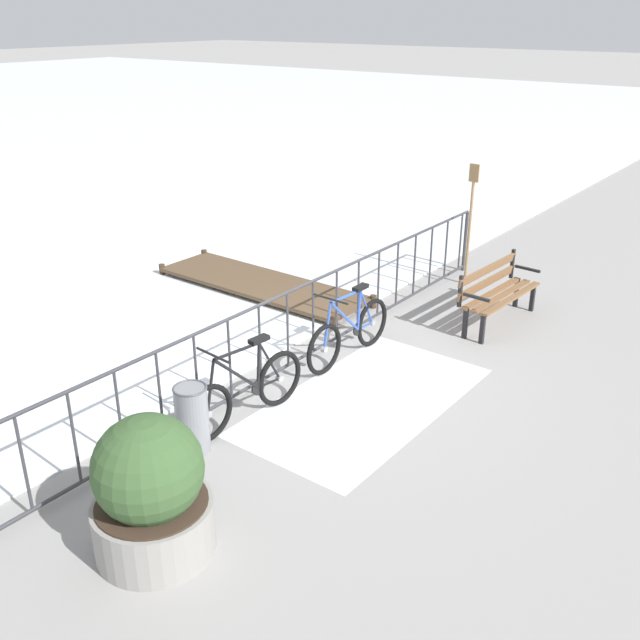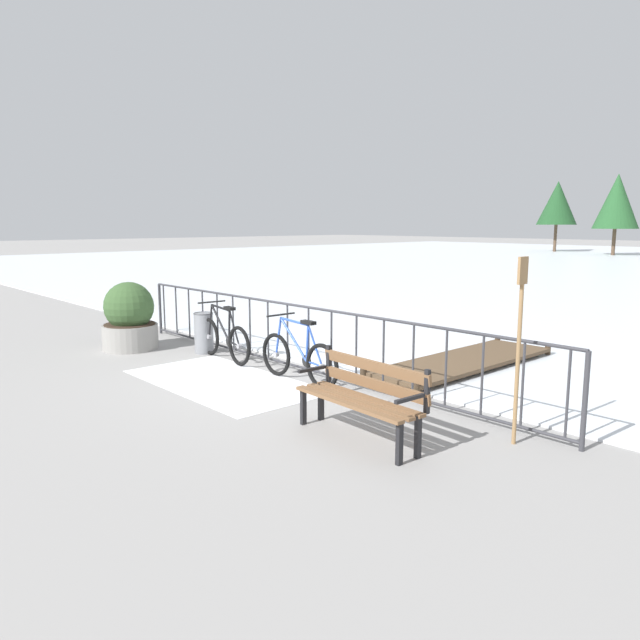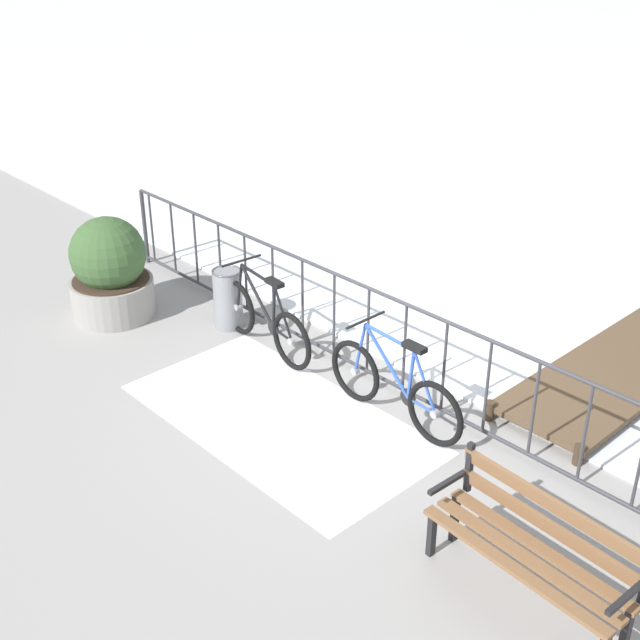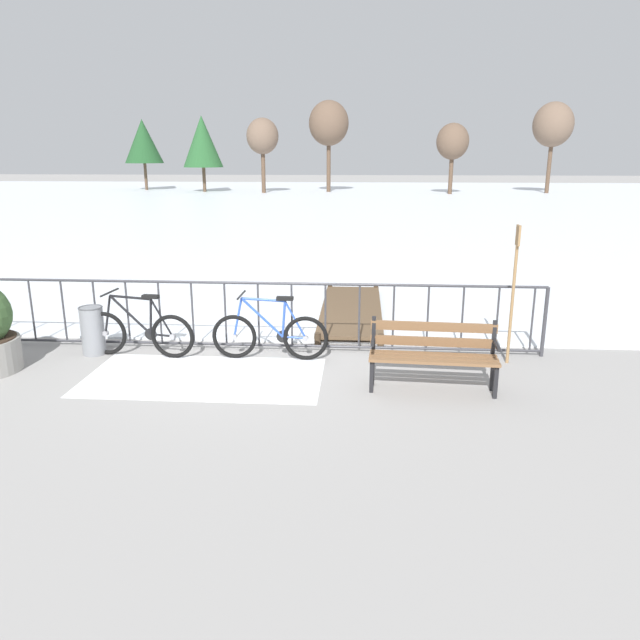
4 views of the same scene
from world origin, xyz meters
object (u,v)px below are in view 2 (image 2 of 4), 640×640
object	(u,v)px
planter_with_shrub	(129,318)
trash_bin	(204,333)
bicycle_near_railing	(224,339)
bicycle_second	(298,358)
park_bench	(363,393)
oar_upright	(519,339)

from	to	relation	value
planter_with_shrub	trash_bin	bearing A→B (deg)	34.37
bicycle_near_railing	planter_with_shrub	bearing A→B (deg)	-158.26
trash_bin	planter_with_shrub	bearing A→B (deg)	-145.63
planter_with_shrub	trash_bin	distance (m)	1.49
bicycle_near_railing	bicycle_second	world-z (taller)	same
bicycle_near_railing	park_bench	xyz separation A→B (m)	(4.19, -0.98, 0.14)
park_bench	trash_bin	world-z (taller)	park_bench
bicycle_second	park_bench	bearing A→B (deg)	-23.68
park_bench	planter_with_shrub	xyz separation A→B (m)	(-6.13, 0.20, 0.07)
bicycle_near_railing	bicycle_second	xyz separation A→B (m)	(1.95, 0.00, 0.00)
park_bench	planter_with_shrub	distance (m)	6.13
bicycle_near_railing	park_bench	distance (m)	4.30
bicycle_second	bicycle_near_railing	bearing A→B (deg)	-179.88
planter_with_shrub	trash_bin	world-z (taller)	planter_with_shrub
bicycle_second	planter_with_shrub	distance (m)	3.98
planter_with_shrub	oar_upright	size ratio (longest dim) A/B	0.63
bicycle_near_railing	planter_with_shrub	distance (m)	2.10
bicycle_second	park_bench	distance (m)	2.44
bicycle_near_railing	oar_upright	distance (m)	5.44
trash_bin	bicycle_near_railing	bearing A→B (deg)	-4.40
park_bench	bicycle_second	bearing A→B (deg)	156.32
park_bench	bicycle_near_railing	bearing A→B (deg)	166.88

